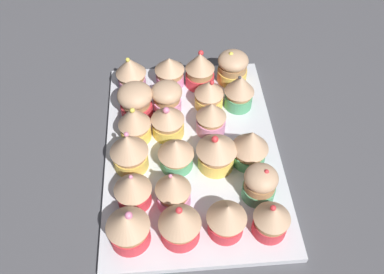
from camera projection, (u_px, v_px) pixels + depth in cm
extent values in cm
cube|color=#4C4C51|center=(192.00, 157.00, 75.49)|extent=(180.00, 180.00, 3.00)
cube|color=silver|center=(192.00, 150.00, 73.89)|extent=(44.45, 30.76, 1.20)
cylinder|color=pink|center=(132.00, 83.00, 82.61)|extent=(5.48, 5.48, 2.63)
cylinder|color=#AD7F51|center=(131.00, 75.00, 81.11)|extent=(5.20, 5.20, 1.28)
cone|color=tan|center=(130.00, 66.00, 79.28)|extent=(6.03, 6.03, 3.53)
sphere|color=#EAD64C|center=(128.00, 60.00, 77.92)|extent=(0.84, 0.84, 0.84)
cylinder|color=#D1333D|center=(137.00, 108.00, 78.24)|extent=(6.11, 6.11, 2.25)
cylinder|color=#AD7F51|center=(136.00, 102.00, 76.94)|extent=(5.38, 5.38, 1.15)
ellipsoid|color=tan|center=(135.00, 95.00, 75.59)|extent=(6.66, 6.66, 3.97)
cylinder|color=#EFC651|center=(136.00, 132.00, 74.09)|extent=(5.51, 5.51, 2.58)
cylinder|color=#AD7F51|center=(135.00, 126.00, 72.70)|extent=(5.02, 5.02, 1.07)
cone|color=tan|center=(133.00, 116.00, 70.79)|extent=(5.86, 5.86, 3.91)
sphere|color=#EAD64C|center=(132.00, 110.00, 69.14)|extent=(0.89, 0.89, 0.89)
cylinder|color=#EFC651|center=(131.00, 160.00, 69.93)|extent=(5.97, 5.97, 2.68)
cylinder|color=#AD7F51|center=(130.00, 153.00, 68.42)|extent=(5.53, 5.53, 1.28)
cone|color=tan|center=(128.00, 144.00, 66.49)|extent=(6.47, 6.47, 3.75)
sphere|color=pink|center=(126.00, 134.00, 65.49)|extent=(0.84, 0.84, 0.84)
cylinder|color=#D1333D|center=(134.00, 197.00, 65.42)|extent=(5.44, 5.44, 2.38)
cylinder|color=#AD7F51|center=(133.00, 191.00, 64.09)|extent=(4.84, 4.84, 1.08)
cone|color=tan|center=(131.00, 183.00, 62.29)|extent=(6.01, 6.01, 3.65)
sphere|color=pink|center=(131.00, 177.00, 60.87)|extent=(0.66, 0.66, 0.66)
cylinder|color=#D1333D|center=(130.00, 235.00, 61.01)|extent=(6.10, 6.10, 2.69)
cylinder|color=#AD7F51|center=(128.00, 228.00, 59.45)|extent=(5.69, 5.69, 1.40)
cone|color=tan|center=(127.00, 220.00, 57.67)|extent=(6.52, 6.52, 3.25)
sphere|color=pink|center=(129.00, 215.00, 56.53)|extent=(1.14, 1.14, 1.14)
cylinder|color=pink|center=(170.00, 79.00, 83.47)|extent=(5.67, 5.67, 2.44)
cylinder|color=#AD7F51|center=(170.00, 72.00, 82.05)|extent=(5.41, 5.41, 1.27)
cone|color=tan|center=(169.00, 64.00, 80.48)|extent=(5.99, 5.99, 2.83)
cylinder|color=pink|center=(167.00, 105.00, 78.63)|extent=(5.35, 5.35, 2.55)
cylinder|color=#AD7F51|center=(167.00, 98.00, 77.27)|extent=(4.86, 4.86, 1.01)
ellipsoid|color=tan|center=(167.00, 92.00, 76.08)|extent=(5.86, 5.86, 3.50)
cylinder|color=#EFC651|center=(168.00, 128.00, 74.72)|extent=(5.80, 5.80, 2.57)
cylinder|color=#AD7F51|center=(168.00, 121.00, 73.28)|extent=(5.30, 5.30, 1.19)
cone|color=tan|center=(167.00, 114.00, 71.71)|extent=(6.02, 6.02, 2.92)
sphere|color=pink|center=(166.00, 110.00, 70.45)|extent=(1.20, 1.20, 1.20)
cylinder|color=#4C9E6B|center=(176.00, 161.00, 70.15)|extent=(5.67, 5.67, 2.22)
cylinder|color=#AD7F51|center=(176.00, 155.00, 68.91)|extent=(5.28, 5.28, 1.01)
cone|color=tan|center=(176.00, 147.00, 67.30)|extent=(6.18, 6.18, 3.21)
cylinder|color=pink|center=(174.00, 198.00, 65.12)|extent=(5.43, 5.43, 2.63)
cylinder|color=#AD7F51|center=(173.00, 191.00, 63.59)|extent=(4.96, 4.96, 1.38)
cone|color=tan|center=(173.00, 182.00, 61.69)|extent=(5.65, 5.65, 3.57)
sphere|color=pink|center=(170.00, 176.00, 60.41)|extent=(0.62, 0.62, 0.62)
cylinder|color=#D1333D|center=(180.00, 231.00, 61.40)|extent=(5.99, 5.99, 2.67)
cylinder|color=#AD7F51|center=(180.00, 225.00, 59.93)|extent=(5.67, 5.67, 1.18)
cone|color=tan|center=(179.00, 216.00, 57.97)|extent=(6.40, 6.40, 3.94)
sphere|color=red|center=(179.00, 210.00, 56.51)|extent=(1.02, 1.02, 1.02)
cylinder|color=#D1333D|center=(200.00, 79.00, 83.35)|extent=(5.80, 5.80, 2.54)
cylinder|color=#AD7F51|center=(200.00, 71.00, 81.79)|extent=(5.28, 5.28, 1.56)
cone|color=tan|center=(200.00, 61.00, 79.80)|extent=(5.83, 5.83, 3.62)
sphere|color=red|center=(201.00, 53.00, 78.85)|extent=(1.09, 1.09, 1.09)
cylinder|color=#EFC651|center=(209.00, 101.00, 79.47)|extent=(5.49, 5.49, 2.23)
cylinder|color=#AD7F51|center=(209.00, 95.00, 78.22)|extent=(5.07, 5.07, 1.03)
cone|color=tan|center=(209.00, 87.00, 76.67)|extent=(5.65, 5.65, 3.03)
sphere|color=red|center=(212.00, 83.00, 75.47)|extent=(0.85, 0.85, 0.85)
cylinder|color=pink|center=(211.00, 125.00, 75.09)|extent=(5.38, 5.38, 2.75)
cylinder|color=#AD7F51|center=(211.00, 118.00, 73.65)|extent=(4.80, 4.80, 1.01)
cone|color=tan|center=(212.00, 110.00, 72.04)|extent=(5.48, 5.48, 3.18)
cylinder|color=#EFC651|center=(216.00, 160.00, 69.99)|extent=(6.19, 6.19, 2.71)
cylinder|color=#AD7F51|center=(216.00, 152.00, 68.40)|extent=(5.86, 5.86, 1.45)
cone|color=tan|center=(217.00, 144.00, 66.73)|extent=(6.91, 6.91, 2.91)
sphere|color=red|center=(215.00, 139.00, 65.74)|extent=(1.17, 1.17, 1.17)
cylinder|color=#D1333D|center=(226.00, 226.00, 62.09)|extent=(5.47, 5.47, 2.40)
cylinder|color=#AD7F51|center=(226.00, 220.00, 60.64)|extent=(4.96, 4.96, 1.38)
cone|color=tan|center=(227.00, 212.00, 58.91)|extent=(6.06, 6.06, 3.16)
cylinder|color=#EFC651|center=(232.00, 75.00, 84.23)|extent=(6.07, 6.07, 2.57)
cylinder|color=#AD7F51|center=(233.00, 67.00, 82.72)|extent=(5.74, 5.74, 1.38)
ellipsoid|color=tan|center=(233.00, 61.00, 81.42)|extent=(6.16, 6.16, 3.38)
sphere|color=#EAD64C|center=(231.00, 54.00, 80.30)|extent=(0.92, 0.92, 0.92)
cylinder|color=#4C9E6B|center=(238.00, 100.00, 79.27)|extent=(5.31, 5.31, 2.75)
cylinder|color=#AD7F51|center=(239.00, 93.00, 77.82)|extent=(4.84, 4.84, 1.05)
cone|color=tan|center=(240.00, 84.00, 76.00)|extent=(5.68, 5.68, 3.71)
sphere|color=#333338|center=(240.00, 78.00, 74.51)|extent=(0.61, 0.61, 0.61)
cylinder|color=#4C9E6B|center=(249.00, 157.00, 70.66)|extent=(5.67, 5.67, 2.36)
cylinder|color=#AD7F51|center=(250.00, 150.00, 69.26)|extent=(5.28, 5.28, 1.32)
cone|color=tan|center=(251.00, 140.00, 67.25)|extent=(6.27, 6.27, 3.93)
cylinder|color=#4C9E6B|center=(258.00, 191.00, 66.13)|extent=(5.34, 5.34, 2.41)
cylinder|color=#AD7F51|center=(260.00, 184.00, 64.64)|extent=(5.05, 5.05, 1.48)
ellipsoid|color=tan|center=(261.00, 178.00, 63.30)|extent=(5.40, 5.40, 3.38)
sphere|color=red|center=(266.00, 172.00, 62.12)|extent=(0.77, 0.77, 0.77)
cylinder|color=#D1333D|center=(269.00, 226.00, 62.03)|extent=(5.26, 5.26, 2.49)
cylinder|color=#AD7F51|center=(271.00, 220.00, 60.57)|extent=(4.99, 4.99, 1.32)
cone|color=tan|center=(273.00, 213.00, 58.96)|extent=(5.57, 5.57, 2.89)
sphere|color=red|center=(273.00, 208.00, 57.97)|extent=(0.88, 0.88, 0.88)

